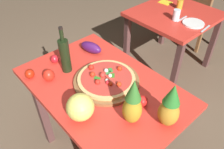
{
  "coord_description": "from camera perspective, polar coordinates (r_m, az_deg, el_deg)",
  "views": [
    {
      "loc": [
        0.93,
        -0.73,
        1.85
      ],
      "look_at": [
        0.0,
        0.09,
        0.78
      ],
      "focal_mm": 36.27,
      "sensor_mm": 36.0,
      "label": 1
    }
  ],
  "objects": [
    {
      "name": "pizza_board",
      "position": [
        1.64,
        -1.3,
        -1.75
      ],
      "size": [
        0.48,
        0.48,
        0.02
      ],
      "primitive_type": "cylinder",
      "color": "brown",
      "rests_on": "display_table"
    },
    {
      "name": "eggplant",
      "position": [
        1.94,
        -5.3,
        6.82
      ],
      "size": [
        0.22,
        0.14,
        0.09
      ],
      "primitive_type": "ellipsoid",
      "rotation": [
        0.0,
        0.0,
        0.27
      ],
      "color": "#491755",
      "rests_on": "display_table"
    },
    {
      "name": "display_table",
      "position": [
        1.7,
        -2.49,
        -4.99
      ],
      "size": [
        1.22,
        0.81,
        0.73
      ],
      "color": "#543331",
      "rests_on": "ground_plane"
    },
    {
      "name": "wine_bottle",
      "position": [
        1.71,
        -11.8,
        4.84
      ],
      "size": [
        0.08,
        0.08,
        0.37
      ],
      "color": "black",
      "rests_on": "display_table"
    },
    {
      "name": "fork_utensil",
      "position": [
        2.58,
        17.18,
        13.25
      ],
      "size": [
        0.02,
        0.18,
        0.01
      ],
      "primitive_type": "cube",
      "rotation": [
        0.0,
        0.0,
        0.03
      ],
      "color": "silver",
      "rests_on": "background_table"
    },
    {
      "name": "napkin_folded",
      "position": [
        2.93,
        13.28,
        17.29
      ],
      "size": [
        0.15,
        0.13,
        0.01
      ],
      "primitive_type": "cube",
      "rotation": [
        0.0,
        0.0,
        0.11
      ],
      "color": "yellow",
      "rests_on": "background_table"
    },
    {
      "name": "dinner_plate",
      "position": [
        2.51,
        19.82,
        12.06
      ],
      "size": [
        0.22,
        0.22,
        0.02
      ],
      "primitive_type": "cylinder",
      "color": "white",
      "rests_on": "background_table"
    },
    {
      "name": "pizza",
      "position": [
        1.62,
        -1.4,
        -1.01
      ],
      "size": [
        0.42,
        0.42,
        0.06
      ],
      "color": "#E4B26B",
      "rests_on": "pizza_board"
    },
    {
      "name": "melon",
      "position": [
        1.38,
        -8.01,
        -8.15
      ],
      "size": [
        0.17,
        0.17,
        0.17
      ],
      "primitive_type": "sphere",
      "color": "#EAE166",
      "rests_on": "display_table"
    },
    {
      "name": "drinking_glass_juice",
      "position": [
        2.79,
        16.72,
        16.55
      ],
      "size": [
        0.07,
        0.07,
        0.1
      ],
      "primitive_type": "cylinder",
      "color": "gold",
      "rests_on": "background_table"
    },
    {
      "name": "tomato_near_board",
      "position": [
        1.87,
        -14.27,
        3.82
      ],
      "size": [
        0.07,
        0.07,
        0.07
      ],
      "primitive_type": "sphere",
      "color": "red",
      "rests_on": "display_table"
    },
    {
      "name": "tomato_beside_pepper",
      "position": [
        1.48,
        7.59,
        -6.61
      ],
      "size": [
        0.08,
        0.08,
        0.08
      ],
      "primitive_type": "sphere",
      "color": "red",
      "rests_on": "display_table"
    },
    {
      "name": "knife_utensil",
      "position": [
        2.46,
        22.51,
        10.63
      ],
      "size": [
        0.03,
        0.18,
        0.01
      ],
      "primitive_type": "cube",
      "rotation": [
        0.0,
        0.0,
        0.1
      ],
      "color": "silver",
      "rests_on": "background_table"
    },
    {
      "name": "pineapple_right",
      "position": [
        1.31,
        5.21,
        -7.39
      ],
      "size": [
        0.12,
        0.12,
        0.33
      ],
      "color": "#AD8B23",
      "rests_on": "display_table"
    },
    {
      "name": "bell_pepper",
      "position": [
        1.71,
        -15.68,
        -0.18
      ],
      "size": [
        0.09,
        0.09,
        0.09
      ],
      "primitive_type": "ellipsoid",
      "color": "red",
      "rests_on": "display_table"
    },
    {
      "name": "drinking_glass_water",
      "position": [
        2.52,
        15.91,
        14.22
      ],
      "size": [
        0.07,
        0.07,
        0.11
      ],
      "primitive_type": "cylinder",
      "color": "silver",
      "rests_on": "background_table"
    },
    {
      "name": "background_table",
      "position": [
        2.75,
        15.19,
        12.68
      ],
      "size": [
        0.83,
        0.88,
        0.73
      ],
      "color": "#543331",
      "rests_on": "ground_plane"
    },
    {
      "name": "ground_plane",
      "position": [
        2.2,
        -2.0,
        -16.65
      ],
      "size": [
        10.0,
        10.0,
        0.0
      ],
      "primitive_type": "plane",
      "color": "brown"
    },
    {
      "name": "pineapple_left",
      "position": [
        1.34,
        14.37,
        -8.0
      ],
      "size": [
        0.12,
        0.12,
        0.31
      ],
      "color": "#BB8427",
      "rests_on": "display_table"
    },
    {
      "name": "dining_chair",
      "position": [
        3.35,
        21.18,
        13.99
      ],
      "size": [
        0.46,
        0.46,
        0.85
      ],
      "rotation": [
        0.0,
        0.0,
        2.99
      ],
      "color": "brown",
      "rests_on": "ground_plane"
    },
    {
      "name": "tomato_by_bottle",
      "position": [
        1.77,
        -20.06,
        0.15
      ],
      "size": [
        0.07,
        0.07,
        0.07
      ],
      "primitive_type": "sphere",
      "color": "red",
      "rests_on": "display_table"
    }
  ]
}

